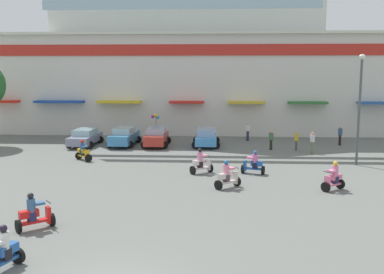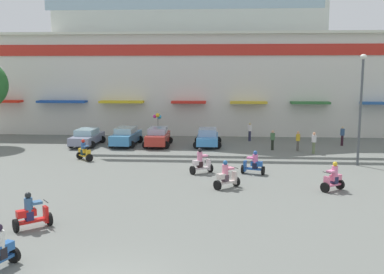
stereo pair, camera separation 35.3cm
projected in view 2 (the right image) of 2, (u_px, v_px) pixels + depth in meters
ground_plane at (163, 180)px, 25.29m from camera, size 128.00×128.00×0.00m
colonial_building at (190, 45)px, 46.05m from camera, size 40.69×14.73×20.23m
parked_car_0 at (87, 137)px, 36.74m from camera, size 2.43×4.48×1.40m
parked_car_1 at (126, 136)px, 36.80m from camera, size 2.42×4.56×1.52m
parked_car_2 at (158, 137)px, 36.38m from camera, size 2.25×4.04×1.55m
parked_car_3 at (208, 137)px, 36.37m from camera, size 2.31×4.13×1.48m
scooter_rider_0 at (253, 164)px, 26.57m from camera, size 1.47×0.90×1.44m
scooter_rider_2 at (84, 152)px, 30.69m from camera, size 1.39×1.34×1.46m
scooter_rider_3 at (201, 163)px, 26.73m from camera, size 1.45×1.22×1.57m
scooter_rider_4 at (32, 214)px, 17.35m from camera, size 1.44×1.34×1.51m
scooter_rider_6 at (227, 177)px, 23.36m from camera, size 1.45×1.36×1.53m
scooter_rider_8 at (333, 179)px, 22.85m from camera, size 1.36×1.20×1.54m
pedestrian_0 at (273, 139)px, 34.57m from camera, size 0.42×0.42×1.57m
pedestrian_1 at (342, 135)px, 36.62m from camera, size 0.44×0.44×1.62m
pedestrian_2 at (314, 141)px, 33.09m from camera, size 0.50×0.50×1.63m
pedestrian_3 at (250, 131)px, 38.98m from camera, size 0.46×0.46×1.65m
pedestrian_4 at (298, 140)px, 34.17m from camera, size 0.45×0.45×1.54m
streetlamp_near at (361, 102)px, 28.46m from camera, size 0.40×0.40×7.24m
balloon_vendor_cart at (158, 129)px, 39.97m from camera, size 1.06×0.91×2.42m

